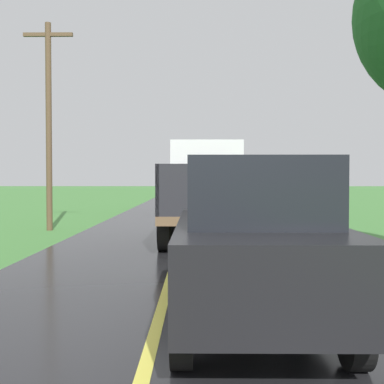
{
  "coord_description": "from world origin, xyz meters",
  "views": [
    {
      "loc": [
        0.47,
        -5.02,
        1.79
      ],
      "look_at": [
        0.32,
        8.46,
        1.4
      ],
      "focal_mm": 46.35,
      "sensor_mm": 36.0,
      "label": 1
    }
  ],
  "objects_px": {
    "banana_truck_far": "(202,184)",
    "following_car": "(253,241)",
    "utility_pole_roadside": "(49,120)",
    "banana_truck_near": "(207,189)"
  },
  "relations": [
    {
      "from": "utility_pole_roadside",
      "to": "following_car",
      "type": "distance_m",
      "value": 12.76
    },
    {
      "from": "banana_truck_far",
      "to": "following_car",
      "type": "bearing_deg",
      "value": -88.88
    },
    {
      "from": "utility_pole_roadside",
      "to": "banana_truck_near",
      "type": "bearing_deg",
      "value": -26.79
    },
    {
      "from": "banana_truck_near",
      "to": "utility_pole_roadside",
      "type": "bearing_deg",
      "value": 153.21
    },
    {
      "from": "banana_truck_far",
      "to": "utility_pole_roadside",
      "type": "relative_size",
      "value": 0.83
    },
    {
      "from": "banana_truck_near",
      "to": "banana_truck_far",
      "type": "height_order",
      "value": "same"
    },
    {
      "from": "banana_truck_far",
      "to": "following_car",
      "type": "distance_m",
      "value": 19.39
    },
    {
      "from": "banana_truck_near",
      "to": "banana_truck_far",
      "type": "bearing_deg",
      "value": 90.13
    },
    {
      "from": "utility_pole_roadside",
      "to": "following_car",
      "type": "xyz_separation_m",
      "value": [
        5.66,
        -11.12,
        -2.67
      ]
    },
    {
      "from": "banana_truck_near",
      "to": "following_car",
      "type": "height_order",
      "value": "banana_truck_near"
    }
  ]
}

